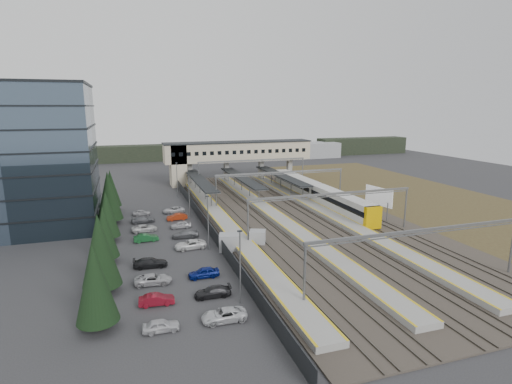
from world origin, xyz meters
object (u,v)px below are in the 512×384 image
object	(u,v)px
relay_cabin_far	(258,237)
train	(317,193)
office_building	(16,158)
footbridge	(229,154)
relay_cabin_near	(230,242)
billboard	(379,197)

from	to	relation	value
relay_cabin_far	train	bearing A→B (deg)	45.94
train	office_building	bearing A→B (deg)	-178.80
footbridge	train	bearing A→B (deg)	-66.89
office_building	relay_cabin_near	size ratio (longest dim) A/B	7.07
relay_cabin_near	billboard	size ratio (longest dim) A/B	0.52
train	billboard	bearing A→B (deg)	-68.56
footbridge	billboard	bearing A→B (deg)	-67.44
office_building	relay_cabin_near	distance (m)	39.04
relay_cabin_near	footbridge	bearing A→B (deg)	75.91
relay_cabin_near	footbridge	distance (m)	53.32
office_building	billboard	world-z (taller)	office_building
footbridge	office_building	bearing A→B (deg)	-145.53
relay_cabin_far	footbridge	xyz separation A→B (m)	(8.19, 49.99, 6.85)
relay_cabin_far	train	world-z (taller)	train
footbridge	train	distance (m)	31.86
train	relay_cabin_near	bearing A→B (deg)	-138.24
billboard	train	bearing A→B (deg)	111.44
relay_cabin_near	relay_cabin_far	distance (m)	4.87
relay_cabin_near	relay_cabin_far	world-z (taller)	relay_cabin_near
relay_cabin_far	relay_cabin_near	bearing A→B (deg)	-164.40
relay_cabin_far	billboard	xyz separation A→B (m)	(26.04, 7.04, 2.88)
relay_cabin_far	train	distance (m)	29.49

